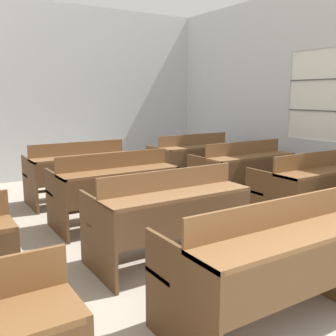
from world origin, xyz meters
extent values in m
cube|color=silver|center=(0.00, 6.81, 1.51)|extent=(6.56, 0.06, 3.03)
cube|color=silver|center=(3.25, 3.39, 0.41)|extent=(0.06, 6.78, 0.82)
cube|color=silver|center=(3.25, 3.39, 2.57)|extent=(0.06, 6.78, 0.91)
cube|color=silver|center=(3.25, 5.41, 1.47)|extent=(0.06, 2.76, 1.30)
cube|color=white|center=(3.25, 3.26, 1.47)|extent=(0.02, 1.54, 1.30)
cube|color=#4C4C51|center=(3.23, 3.26, 1.25)|extent=(0.02, 1.54, 0.02)
cube|color=#4C4C51|center=(3.23, 3.26, 1.69)|extent=(0.02, 1.54, 0.02)
cube|color=brown|center=(-0.54, 1.48, 0.33)|extent=(0.03, 0.73, 0.67)
cube|color=brown|center=(0.76, 1.48, 0.33)|extent=(0.03, 0.73, 0.67)
cube|color=brown|center=(0.11, 1.28, 0.65)|extent=(1.33, 0.32, 0.03)
cube|color=brown|center=(0.11, 1.13, 0.49)|extent=(1.28, 0.02, 0.30)
cube|color=brown|center=(0.11, 1.43, 0.75)|extent=(1.33, 0.02, 0.17)
cube|color=brown|center=(0.11, 1.70, 0.41)|extent=(1.33, 0.29, 0.03)
cube|color=brown|center=(0.11, 1.70, 0.15)|extent=(1.28, 0.04, 0.04)
cube|color=#54371E|center=(-1.23, 2.64, 0.33)|extent=(0.03, 0.73, 0.67)
cube|color=brown|center=(-0.55, 2.65, 0.33)|extent=(0.03, 0.73, 0.67)
cube|color=brown|center=(0.75, 2.65, 0.33)|extent=(0.03, 0.73, 0.67)
cube|color=brown|center=(0.10, 2.45, 0.65)|extent=(1.33, 0.32, 0.03)
cube|color=brown|center=(0.10, 2.30, 0.49)|extent=(1.28, 0.02, 0.30)
cube|color=brown|center=(0.10, 2.60, 0.75)|extent=(1.33, 0.02, 0.17)
cube|color=brown|center=(0.10, 2.87, 0.41)|extent=(1.33, 0.29, 0.03)
cube|color=brown|center=(0.10, 2.87, 0.15)|extent=(1.28, 0.04, 0.04)
cube|color=#53361D|center=(1.42, 2.66, 0.33)|extent=(0.03, 0.73, 0.67)
cube|color=brown|center=(2.07, 2.46, 0.65)|extent=(1.33, 0.32, 0.03)
cube|color=brown|center=(2.07, 2.61, 0.75)|extent=(1.33, 0.02, 0.17)
cube|color=brown|center=(2.07, 2.88, 0.41)|extent=(1.33, 0.29, 0.03)
cube|color=#53361D|center=(2.07, 2.88, 0.15)|extent=(1.28, 0.04, 0.04)
cube|color=brown|center=(-0.52, 3.85, 0.33)|extent=(0.03, 0.73, 0.67)
cube|color=brown|center=(0.78, 3.85, 0.33)|extent=(0.03, 0.73, 0.67)
cube|color=brown|center=(0.13, 3.64, 0.65)|extent=(1.33, 0.32, 0.03)
cube|color=brown|center=(0.13, 3.49, 0.49)|extent=(1.28, 0.02, 0.30)
cube|color=brown|center=(0.13, 3.79, 0.75)|extent=(1.33, 0.02, 0.17)
cube|color=brown|center=(0.13, 4.07, 0.41)|extent=(1.33, 0.29, 0.03)
cube|color=brown|center=(0.13, 4.07, 0.15)|extent=(1.28, 0.04, 0.04)
cube|color=brown|center=(1.43, 3.84, 0.33)|extent=(0.03, 0.73, 0.67)
cube|color=brown|center=(2.74, 3.84, 0.33)|extent=(0.03, 0.73, 0.67)
cube|color=brown|center=(2.09, 3.64, 0.65)|extent=(1.33, 0.32, 0.03)
cube|color=brown|center=(2.09, 3.49, 0.49)|extent=(1.28, 0.02, 0.30)
cube|color=brown|center=(2.09, 3.79, 0.75)|extent=(1.33, 0.02, 0.17)
cube|color=brown|center=(2.09, 4.06, 0.41)|extent=(1.33, 0.29, 0.03)
cube|color=brown|center=(2.09, 4.06, 0.15)|extent=(1.28, 0.04, 0.04)
cube|color=brown|center=(-0.53, 5.02, 0.33)|extent=(0.03, 0.73, 0.67)
cube|color=brown|center=(0.78, 5.02, 0.33)|extent=(0.03, 0.73, 0.67)
cube|color=brown|center=(0.13, 4.81, 0.65)|extent=(1.33, 0.32, 0.03)
cube|color=brown|center=(0.13, 4.66, 0.49)|extent=(1.28, 0.02, 0.30)
cube|color=brown|center=(0.13, 4.97, 0.75)|extent=(1.33, 0.02, 0.17)
cube|color=brown|center=(0.13, 5.24, 0.41)|extent=(1.33, 0.29, 0.03)
cube|color=brown|center=(0.13, 5.24, 0.15)|extent=(1.28, 0.04, 0.04)
cube|color=brown|center=(1.44, 5.03, 0.33)|extent=(0.03, 0.73, 0.67)
cube|color=brown|center=(2.74, 5.03, 0.33)|extent=(0.03, 0.73, 0.67)
cube|color=brown|center=(2.09, 4.83, 0.65)|extent=(1.33, 0.32, 0.03)
cube|color=brown|center=(2.09, 4.68, 0.49)|extent=(1.28, 0.02, 0.30)
cube|color=brown|center=(2.09, 4.98, 0.75)|extent=(1.33, 0.02, 0.17)
cube|color=brown|center=(2.09, 5.25, 0.41)|extent=(1.33, 0.29, 0.03)
cube|color=brown|center=(2.09, 5.25, 0.15)|extent=(1.28, 0.04, 0.04)
cylinder|color=#33477A|center=(2.89, 5.73, 0.19)|extent=(0.32, 0.32, 0.38)
camera|label=1|loc=(-1.67, -0.19, 1.48)|focal=42.00mm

